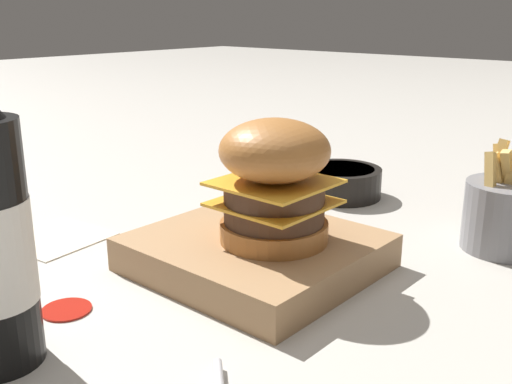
{
  "coord_description": "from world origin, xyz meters",
  "views": [
    {
      "loc": [
        -0.38,
        0.49,
        0.27
      ],
      "look_at": [
        0.01,
        0.04,
        0.09
      ],
      "focal_mm": 42.0,
      "sensor_mm": 36.0,
      "label": 1
    }
  ],
  "objects_px": {
    "serving_board": "(256,252)",
    "fries_basket": "(507,214)",
    "burger": "(274,180)",
    "side_bowl": "(341,181)"
  },
  "relations": [
    {
      "from": "serving_board",
      "to": "fries_basket",
      "type": "relative_size",
      "value": 1.68
    },
    {
      "from": "burger",
      "to": "fries_basket",
      "type": "xyz_separation_m",
      "value": [
        -0.16,
        -0.23,
        -0.06
      ]
    },
    {
      "from": "serving_board",
      "to": "fries_basket",
      "type": "bearing_deg",
      "value": -128.25
    },
    {
      "from": "serving_board",
      "to": "side_bowl",
      "type": "distance_m",
      "value": 0.3
    },
    {
      "from": "fries_basket",
      "to": "side_bowl",
      "type": "relative_size",
      "value": 1.15
    },
    {
      "from": "burger",
      "to": "fries_basket",
      "type": "distance_m",
      "value": 0.29
    },
    {
      "from": "burger",
      "to": "side_bowl",
      "type": "xyz_separation_m",
      "value": [
        0.1,
        -0.28,
        -0.08
      ]
    },
    {
      "from": "burger",
      "to": "side_bowl",
      "type": "distance_m",
      "value": 0.31
    },
    {
      "from": "burger",
      "to": "fries_basket",
      "type": "height_order",
      "value": "burger"
    },
    {
      "from": "burger",
      "to": "side_bowl",
      "type": "relative_size",
      "value": 1.07
    }
  ]
}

